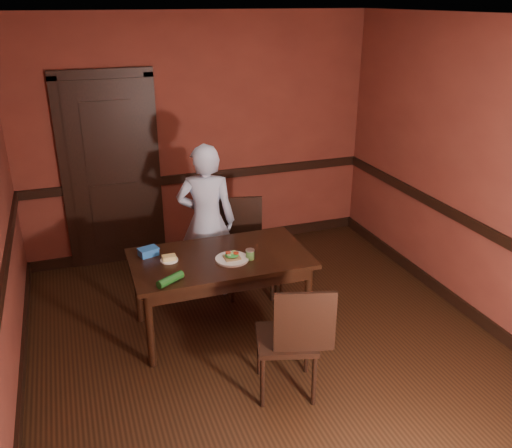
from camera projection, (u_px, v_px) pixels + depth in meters
floor at (270, 351)px, 4.66m from camera, size 4.00×4.50×0.01m
ceiling at (274, 16)px, 3.62m from camera, size 4.00×4.50×0.01m
wall_back at (199, 138)px, 6.09m from camera, size 4.00×0.02×2.70m
wall_front at (472, 390)px, 2.19m from camera, size 4.00×0.02×2.70m
wall_right at (483, 178)px, 4.76m from camera, size 0.02×4.50×2.70m
dado_back at (201, 177)px, 6.26m from camera, size 4.00×0.03×0.10m
dado_left at (0, 301)px, 3.70m from camera, size 0.03×4.50×0.10m
dado_right at (474, 225)px, 4.93m from camera, size 0.03×4.50×0.10m
baseboard_back at (204, 242)px, 6.58m from camera, size 4.00×0.03×0.12m
baseboard_left at (21, 398)px, 4.02m from camera, size 0.03×4.50×0.12m
baseboard_right at (460, 304)px, 5.25m from camera, size 0.03×4.50×0.12m
door at (111, 170)px, 5.85m from camera, size 1.05×0.07×2.20m
dining_table at (221, 293)px, 4.86m from camera, size 1.56×0.89×0.73m
chair_far at (251, 249)px, 5.43m from camera, size 0.56×0.56×0.97m
chair_near at (286, 337)px, 4.04m from camera, size 0.55×0.55×0.94m
person at (207, 221)px, 5.31m from camera, size 0.66×0.53×1.56m
sandwich_plate at (232, 258)px, 4.65m from camera, size 0.29×0.29×0.07m
sauce_jar at (250, 254)px, 4.66m from camera, size 0.08×0.08×0.09m
cheese_saucer at (169, 259)px, 4.64m from camera, size 0.15×0.15×0.05m
food_tub at (148, 252)px, 4.73m from camera, size 0.19×0.16×0.07m
wrapped_veg at (170, 279)px, 4.27m from camera, size 0.24×0.18×0.07m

